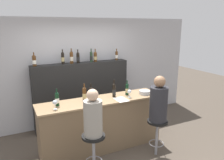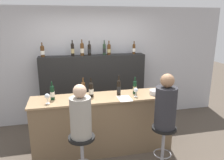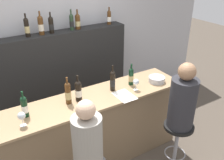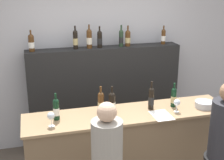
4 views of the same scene
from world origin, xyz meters
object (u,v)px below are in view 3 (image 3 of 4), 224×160
(metal_bowl, at_px, (157,79))
(bar_stool_right, at_px, (178,134))
(wine_bottle_counter_0, at_px, (24,106))
(guest_seated_right, at_px, (183,100))
(wine_bottle_counter_2, at_px, (78,91))
(wine_glass_0, at_px, (22,116))
(guest_seated_left, at_px, (87,139))
(wine_bottle_counter_1, at_px, (68,93))
(wine_bottle_backbar_4, at_px, (72,22))
(wine_bottle_backbar_1, at_px, (27,27))
(wine_bottle_backbar_5, at_px, (78,21))
(wine_glass_1, at_px, (136,82))
(wine_bottle_backbar_6, at_px, (109,17))
(wine_bottle_backbar_3, at_px, (51,25))
(wine_bottle_counter_3, at_px, (113,80))
(wine_bottle_counter_4, at_px, (131,76))
(wine_bottle_backbar_2, at_px, (41,25))

(metal_bowl, bearing_deg, bar_stool_right, -99.87)
(wine_bottle_counter_0, distance_m, guest_seated_right, 1.82)
(wine_bottle_counter_2, xyz_separation_m, wine_glass_0, (-0.71, -0.16, -0.01))
(bar_stool_right, bearing_deg, guest_seated_right, 90.00)
(metal_bowl, relative_size, bar_stool_right, 0.32)
(wine_bottle_counter_2, relative_size, guest_seated_left, 0.43)
(guest_seated_right, bearing_deg, wine_glass_0, 162.26)
(wine_glass_0, bearing_deg, guest_seated_left, -49.98)
(wine_glass_0, bearing_deg, wine_bottle_counter_2, 12.56)
(wine_bottle_counter_1, xyz_separation_m, wine_bottle_backbar_4, (0.59, 1.16, 0.53))
(metal_bowl, bearing_deg, guest_seated_left, -156.74)
(wine_bottle_backbar_1, xyz_separation_m, wine_bottle_backbar_5, (0.79, 0.00, -0.02))
(wine_glass_1, height_order, guest_seated_left, guest_seated_left)
(wine_bottle_backbar_5, bearing_deg, guest_seated_right, -75.78)
(wine_bottle_backbar_1, height_order, wine_bottle_backbar_6, wine_bottle_backbar_1)
(wine_bottle_backbar_3, height_order, wine_glass_1, wine_bottle_backbar_3)
(wine_glass_1, bearing_deg, wine_bottle_backbar_1, 126.54)
(wine_bottle_counter_3, bearing_deg, wine_bottle_backbar_6, 60.78)
(wine_bottle_counter_2, bearing_deg, wine_bottle_backbar_1, 101.20)
(wine_bottle_counter_4, height_order, wine_glass_1, wine_bottle_counter_4)
(wine_bottle_backbar_4, distance_m, metal_bowl, 1.58)
(wine_bottle_backbar_2, bearing_deg, wine_bottle_backbar_6, -0.00)
(wine_bottle_backbar_4, height_order, wine_bottle_backbar_6, wine_bottle_backbar_4)
(wine_bottle_backbar_1, height_order, wine_bottle_backbar_5, wine_bottle_backbar_1)
(wine_bottle_counter_0, xyz_separation_m, wine_bottle_backbar_6, (1.78, 1.16, 0.53))
(wine_bottle_counter_1, distance_m, wine_bottle_backbar_3, 1.30)
(wine_bottle_counter_3, relative_size, guest_seated_right, 0.41)
(wine_bottle_counter_1, distance_m, wine_bottle_counter_4, 0.91)
(wine_bottle_backbar_4, bearing_deg, wine_bottle_counter_1, -116.89)
(wine_bottle_counter_4, relative_size, bar_stool_right, 0.43)
(wine_bottle_counter_0, xyz_separation_m, wine_glass_1, (1.39, -0.16, -0.01))
(wine_bottle_backbar_4, distance_m, wine_glass_1, 1.46)
(wine_bottle_counter_4, distance_m, wine_glass_0, 1.50)
(wine_bottle_backbar_4, height_order, guest_seated_right, wine_bottle_backbar_4)
(wine_bottle_backbar_1, bearing_deg, wine_glass_0, -110.19)
(wine_bottle_counter_2, distance_m, wine_glass_1, 0.76)
(wine_glass_0, bearing_deg, metal_bowl, 1.08)
(wine_bottle_counter_4, xyz_separation_m, wine_glass_1, (-0.04, -0.16, -0.01))
(wine_bottle_counter_1, height_order, wine_glass_0, wine_bottle_counter_1)
(guest_seated_left, bearing_deg, guest_seated_right, 0.00)
(wine_glass_0, relative_size, metal_bowl, 0.72)
(wine_bottle_backbar_1, distance_m, metal_bowl, 1.98)
(wine_glass_1, distance_m, guest_seated_right, 0.63)
(wine_bottle_backbar_1, xyz_separation_m, metal_bowl, (1.36, -1.28, -0.64))
(wine_bottle_backbar_2, distance_m, wine_bottle_backbar_6, 1.16)
(wine_bottle_counter_0, height_order, wine_glass_1, wine_bottle_counter_0)
(wine_bottle_backbar_4, bearing_deg, wine_bottle_counter_0, -133.43)
(wine_bottle_counter_1, height_order, wine_bottle_backbar_5, wine_bottle_backbar_5)
(wine_bottle_counter_1, bearing_deg, wine_bottle_backbar_2, 84.80)
(wine_glass_0, xyz_separation_m, bar_stool_right, (1.75, -0.56, -0.60))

